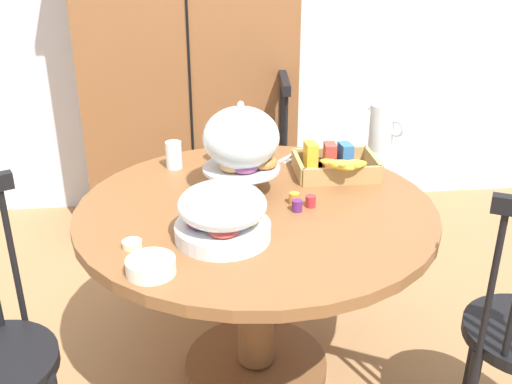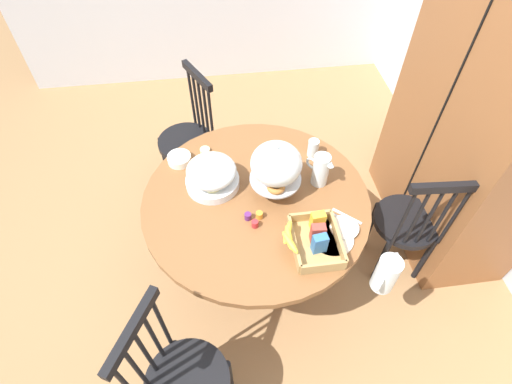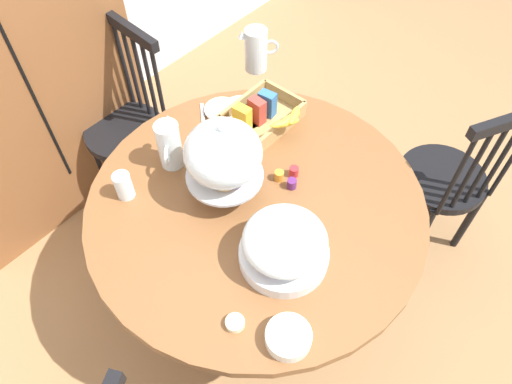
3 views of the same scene
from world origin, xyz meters
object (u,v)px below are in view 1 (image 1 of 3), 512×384
object	(u,v)px
cereal_basket	(334,164)
drinking_glass	(174,155)
dining_table	(256,255)
cereal_bowl	(151,266)
windsor_chair_facing_door	(256,178)
milk_pitcher	(381,130)
wooden_armoire	(189,59)
china_plate_large	(325,164)
fruit_platter_covered	(222,214)
pastry_stand_with_dome	(241,142)
china_plate_small	(310,156)
orange_juice_pitcher	(229,146)
butter_dish	(132,244)

from	to	relation	value
cereal_basket	drinking_glass	size ratio (longest dim) A/B	2.87
dining_table	cereal_bowl	size ratio (longest dim) A/B	8.97
dining_table	drinking_glass	size ratio (longest dim) A/B	11.41
windsor_chair_facing_door	milk_pitcher	size ratio (longest dim) A/B	4.83
wooden_armoire	china_plate_large	xyz separation A→B (m)	(0.54, -1.00, -0.24)
fruit_platter_covered	cereal_bowl	distance (m)	0.29
milk_pitcher	drinking_glass	bearing A→B (deg)	-172.11
milk_pitcher	windsor_chair_facing_door	bearing A→B (deg)	140.06
wooden_armoire	cereal_basket	size ratio (longest dim) A/B	6.20
pastry_stand_with_dome	cereal_basket	bearing A→B (deg)	19.27
china_plate_small	drinking_glass	world-z (taller)	drinking_glass
fruit_platter_covered	milk_pitcher	size ratio (longest dim) A/B	1.48
windsor_chair_facing_door	cereal_basket	bearing A→B (deg)	-70.85
cereal_basket	china_plate_small	size ratio (longest dim) A/B	2.11
wooden_armoire	orange_juice_pitcher	xyz separation A→B (m)	(0.15, -0.98, -0.15)
orange_juice_pitcher	drinking_glass	xyz separation A→B (m)	(-0.22, 0.01, -0.04)
drinking_glass	butter_dish	bearing A→B (deg)	-99.91
pastry_stand_with_dome	butter_dish	bearing A→B (deg)	-134.38
drinking_glass	china_plate_large	bearing A→B (deg)	-3.53
fruit_platter_covered	cereal_bowl	xyz separation A→B (m)	(-0.21, -0.18, -0.06)
wooden_armoire	drinking_glass	bearing A→B (deg)	-94.16
pastry_stand_with_dome	windsor_chair_facing_door	bearing A→B (deg)	80.50
windsor_chair_facing_door	milk_pitcher	bearing A→B (deg)	-39.94
fruit_platter_covered	china_plate_small	distance (m)	0.76
windsor_chair_facing_door	orange_juice_pitcher	size ratio (longest dim) A/B	4.89
dining_table	cereal_basket	xyz separation A→B (m)	(0.33, 0.24, 0.25)
orange_juice_pitcher	cereal_bowl	world-z (taller)	orange_juice_pitcher
china_plate_small	cereal_basket	bearing A→B (deg)	-70.59
cereal_basket	china_plate_small	world-z (taller)	cereal_basket
dining_table	butter_dish	size ratio (longest dim) A/B	20.92
dining_table	milk_pitcher	size ratio (longest dim) A/B	6.21
cereal_basket	butter_dish	world-z (taller)	cereal_basket
china_plate_small	drinking_glass	xyz separation A→B (m)	(-0.56, -0.04, 0.04)
windsor_chair_facing_door	drinking_glass	world-z (taller)	windsor_chair_facing_door
windsor_chair_facing_door	cereal_bowl	xyz separation A→B (m)	(-0.43, -1.34, 0.31)
milk_pitcher	orange_juice_pitcher	bearing A→B (deg)	-168.33
windsor_chair_facing_door	china_plate_large	size ratio (longest dim) A/B	4.43
china_plate_small	cereal_bowl	size ratio (longest dim) A/B	1.07
pastry_stand_with_dome	china_plate_small	bearing A→B (deg)	45.08
cereal_basket	butter_dish	xyz separation A→B (m)	(-0.74, -0.50, -0.03)
china_plate_large	drinking_glass	size ratio (longest dim) A/B	2.00
fruit_platter_covered	china_plate_small	size ratio (longest dim) A/B	2.00
windsor_chair_facing_door	orange_juice_pitcher	world-z (taller)	windsor_chair_facing_door
dining_table	pastry_stand_with_dome	bearing A→B (deg)	110.22
fruit_platter_covered	butter_dish	world-z (taller)	fruit_platter_covered
china_plate_small	butter_dish	distance (m)	0.96
dining_table	cereal_bowl	world-z (taller)	cereal_bowl
cereal_bowl	drinking_glass	distance (m)	0.80
wooden_armoire	cereal_bowl	xyz separation A→B (m)	(-0.12, -1.76, -0.22)
cereal_basket	china_plate_large	distance (m)	0.11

